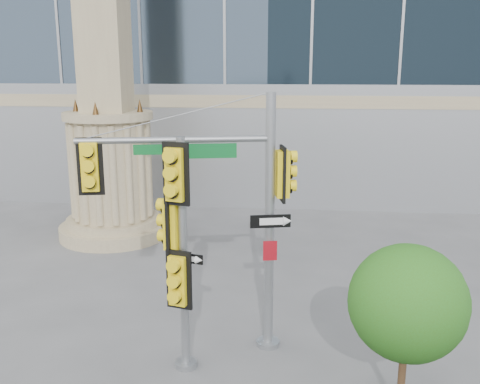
# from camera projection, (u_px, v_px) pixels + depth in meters

# --- Properties ---
(ground) EXTENTS (120.00, 120.00, 0.00)m
(ground) POSITION_uv_depth(u_px,v_px,m) (234.00, 359.00, 12.85)
(ground) COLOR #545456
(ground) RESTS_ON ground
(monument) EXTENTS (4.40, 4.40, 16.60)m
(monument) POSITION_uv_depth(u_px,v_px,m) (107.00, 101.00, 20.87)
(monument) COLOR tan
(monument) RESTS_ON ground
(main_signal_pole) EXTENTS (4.84, 1.41, 6.30)m
(main_signal_pole) POSITION_uv_depth(u_px,v_px,m) (222.00, 196.00, 12.47)
(main_signal_pole) COLOR slate
(main_signal_pole) RESTS_ON ground
(secondary_signal_pole) EXTENTS (0.94, 0.83, 5.42)m
(secondary_signal_pole) POSITION_uv_depth(u_px,v_px,m) (178.00, 239.00, 11.71)
(secondary_signal_pole) COLOR slate
(secondary_signal_pole) RESTS_ON ground
(street_tree) EXTENTS (2.32, 2.27, 3.62)m
(street_tree) POSITION_uv_depth(u_px,v_px,m) (409.00, 307.00, 10.22)
(street_tree) COLOR tan
(street_tree) RESTS_ON ground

